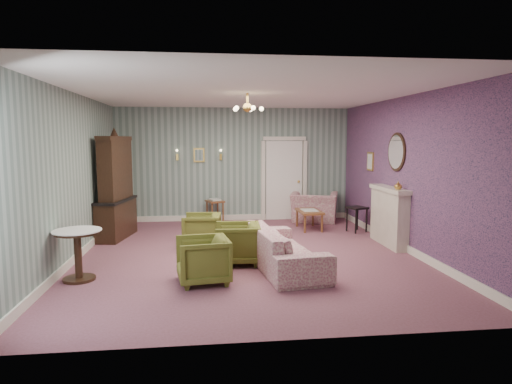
{
  "coord_description": "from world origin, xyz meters",
  "views": [
    {
      "loc": [
        -0.77,
        -7.79,
        2.08
      ],
      "look_at": [
        0.2,
        0.4,
        1.1
      ],
      "focal_mm": 30.71,
      "sensor_mm": 36.0,
      "label": 1
    }
  ],
  "objects": [
    {
      "name": "floor",
      "position": [
        0.0,
        0.0,
        0.0
      ],
      "size": [
        7.0,
        7.0,
        0.0
      ],
      "primitive_type": "plane",
      "color": "#7E495A",
      "rests_on": "ground"
    },
    {
      "name": "ceiling",
      "position": [
        0.0,
        0.0,
        2.9
      ],
      "size": [
        7.0,
        7.0,
        0.0
      ],
      "primitive_type": "plane",
      "rotation": [
        3.14,
        0.0,
        0.0
      ],
      "color": "white",
      "rests_on": "ground"
    },
    {
      "name": "wall_back",
      "position": [
        0.0,
        3.5,
        1.45
      ],
      "size": [
        6.0,
        0.0,
        6.0
      ],
      "primitive_type": "plane",
      "rotation": [
        1.57,
        0.0,
        0.0
      ],
      "color": "slate",
      "rests_on": "ground"
    },
    {
      "name": "wall_front",
      "position": [
        0.0,
        -3.5,
        1.45
      ],
      "size": [
        6.0,
        0.0,
        6.0
      ],
      "primitive_type": "plane",
      "rotation": [
        -1.57,
        0.0,
        0.0
      ],
      "color": "slate",
      "rests_on": "ground"
    },
    {
      "name": "wall_left",
      "position": [
        -3.0,
        0.0,
        1.45
      ],
      "size": [
        0.0,
        7.0,
        7.0
      ],
      "primitive_type": "plane",
      "rotation": [
        1.57,
        0.0,
        1.57
      ],
      "color": "slate",
      "rests_on": "ground"
    },
    {
      "name": "wall_right",
      "position": [
        3.0,
        0.0,
        1.45
      ],
      "size": [
        0.0,
        7.0,
        7.0
      ],
      "primitive_type": "plane",
      "rotation": [
        1.57,
        0.0,
        -1.57
      ],
      "color": "slate",
      "rests_on": "ground"
    },
    {
      "name": "wall_right_floral",
      "position": [
        2.98,
        0.0,
        1.45
      ],
      "size": [
        0.0,
        7.0,
        7.0
      ],
      "primitive_type": "plane",
      "rotation": [
        1.57,
        0.0,
        -1.57
      ],
      "color": "#A15080",
      "rests_on": "ground"
    },
    {
      "name": "door",
      "position": [
        1.3,
        3.46,
        1.08
      ],
      "size": [
        1.12,
        0.12,
        2.16
      ],
      "primitive_type": null,
      "color": "white",
      "rests_on": "floor"
    },
    {
      "name": "olive_chair_a",
      "position": [
        -0.81,
        -1.51,
        0.37
      ],
      "size": [
        0.77,
        0.81,
        0.75
      ],
      "primitive_type": "imported",
      "rotation": [
        0.0,
        0.0,
        -1.43
      ],
      "color": "brown",
      "rests_on": "floor"
    },
    {
      "name": "olive_chair_b",
      "position": [
        -0.23,
        -0.56,
        0.38
      ],
      "size": [
        0.73,
        0.78,
        0.76
      ],
      "primitive_type": "imported",
      "rotation": [
        0.0,
        0.0,
        -1.63
      ],
      "color": "brown",
      "rests_on": "floor"
    },
    {
      "name": "olive_chair_c",
      "position": [
        -0.84,
        0.69,
        0.36
      ],
      "size": [
        0.72,
        0.76,
        0.72
      ],
      "primitive_type": "imported",
      "rotation": [
        0.0,
        0.0,
        -1.67
      ],
      "color": "brown",
      "rests_on": "floor"
    },
    {
      "name": "sofa_chintz",
      "position": [
        0.5,
        -0.89,
        0.44
      ],
      "size": [
        0.93,
        2.32,
        0.88
      ],
      "primitive_type": "imported",
      "rotation": [
        0.0,
        0.0,
        1.69
      ],
      "color": "#8F3958",
      "rests_on": "floor"
    },
    {
      "name": "wingback_chair",
      "position": [
        2.01,
        3.04,
        0.5
      ],
      "size": [
        1.33,
        1.08,
        1.0
      ],
      "primitive_type": "imported",
      "rotation": [
        0.0,
        0.0,
        2.81
      ],
      "color": "#8F3958",
      "rests_on": "floor"
    },
    {
      "name": "dresser",
      "position": [
        -2.65,
        1.7,
        1.15
      ],
      "size": [
        0.71,
        1.44,
        2.29
      ],
      "primitive_type": null,
      "rotation": [
        0.0,
        0.0,
        -0.18
      ],
      "color": "black",
      "rests_on": "floor"
    },
    {
      "name": "fireplace",
      "position": [
        2.86,
        0.4,
        0.58
      ],
      "size": [
        0.3,
        1.4,
        1.16
      ],
      "primitive_type": null,
      "color": "beige",
      "rests_on": "floor"
    },
    {
      "name": "mantel_vase",
      "position": [
        2.84,
        0.0,
        1.23
      ],
      "size": [
        0.15,
        0.15,
        0.15
      ],
      "primitive_type": "imported",
      "color": "gold",
      "rests_on": "fireplace"
    },
    {
      "name": "oval_mirror",
      "position": [
        2.96,
        0.4,
        1.85
      ],
      "size": [
        0.04,
        0.76,
        0.84
      ],
      "primitive_type": null,
      "color": "white",
      "rests_on": "wall_right"
    },
    {
      "name": "framed_print",
      "position": [
        2.97,
        1.75,
        1.6
      ],
      "size": [
        0.04,
        0.34,
        0.42
      ],
      "primitive_type": null,
      "color": "gold",
      "rests_on": "wall_right"
    },
    {
      "name": "coffee_table",
      "position": [
        1.65,
        2.08,
        0.23
      ],
      "size": [
        0.52,
        0.9,
        0.46
      ],
      "primitive_type": null,
      "rotation": [
        0.0,
        0.0,
        0.03
      ],
      "color": "brown",
      "rests_on": "floor"
    },
    {
      "name": "side_table_black",
      "position": [
        2.65,
        1.65,
        0.29
      ],
      "size": [
        0.5,
        0.5,
        0.58
      ],
      "primitive_type": null,
      "rotation": [
        0.0,
        0.0,
        0.37
      ],
      "color": "black",
      "rests_on": "floor"
    },
    {
      "name": "pedestal_table",
      "position": [
        -2.65,
        -1.19,
        0.39
      ],
      "size": [
        0.86,
        0.86,
        0.77
      ],
      "primitive_type": null,
      "rotation": [
        0.0,
        0.0,
        -0.26
      ],
      "color": "black",
      "rests_on": "floor"
    },
    {
      "name": "nesting_table",
      "position": [
        -0.52,
        3.15,
        0.31
      ],
      "size": [
        0.51,
        0.58,
        0.62
      ],
      "primitive_type": null,
      "rotation": [
        0.0,
        0.0,
        0.34
      ],
      "color": "brown",
      "rests_on": "floor"
    },
    {
      "name": "gilt_mirror_back",
      "position": [
        -0.9,
        3.46,
        1.7
      ],
      "size": [
        0.28,
        0.06,
        0.36
      ],
      "primitive_type": null,
      "color": "gold",
      "rests_on": "wall_back"
    },
    {
      "name": "sconce_left",
      "position": [
        -1.45,
        3.44,
        1.7
      ],
      "size": [
        0.16,
        0.12,
        0.3
      ],
      "primitive_type": null,
      "color": "gold",
      "rests_on": "wall_back"
    },
    {
      "name": "sconce_right",
      "position": [
        -0.35,
        3.44,
        1.7
      ],
      "size": [
        0.16,
        0.12,
        0.3
      ],
      "primitive_type": null,
      "color": "gold",
      "rests_on": "wall_back"
    },
    {
      "name": "chandelier",
      "position": [
        0.0,
        0.0,
        2.63
      ],
      "size": [
        0.56,
        0.56,
        0.36
      ],
      "primitive_type": null,
      "color": "gold",
      "rests_on": "ceiling"
    },
    {
      "name": "burgundy_cushion",
      "position": [
        1.96,
        2.89,
        0.48
      ],
      "size": [
        0.41,
        0.28,
        0.39
      ],
      "primitive_type": "cube",
      "rotation": [
        0.17,
        0.0,
        -0.35
      ],
      "color": "maroon",
      "rests_on": "wingback_chair"
    }
  ]
}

